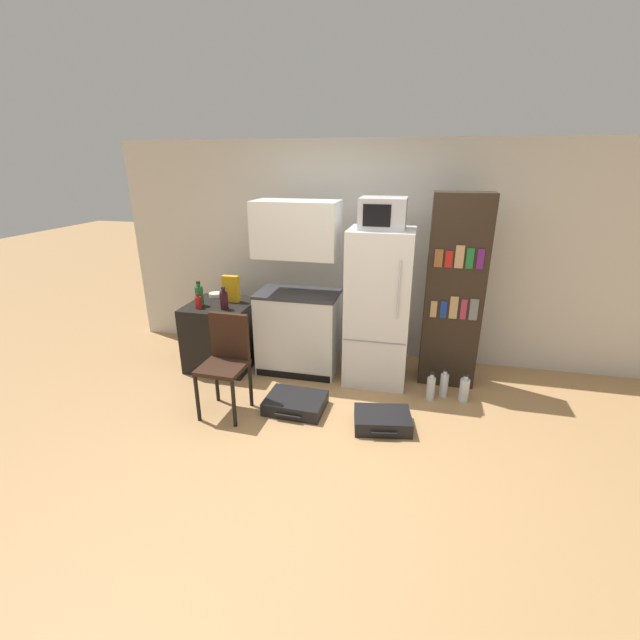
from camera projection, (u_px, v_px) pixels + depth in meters
ground_plane at (329, 447)px, 3.61m from camera, size 24.00×24.00×0.00m
wall_back at (383, 254)px, 4.95m from camera, size 6.40×0.10×2.49m
side_table at (222, 335)px, 4.94m from camera, size 0.71×0.70×0.75m
kitchen_hutch at (298, 298)px, 4.66m from camera, size 0.90×0.54×1.89m
refrigerator at (378, 308)px, 4.46m from camera, size 0.65×0.60×1.64m
microwave at (383, 213)px, 4.12m from camera, size 0.44×0.40×0.30m
bookshelf at (454, 293)px, 4.36m from camera, size 0.57×0.32×1.99m
bottle_green_tall at (199, 295)px, 4.72m from camera, size 0.09×0.09×0.27m
bottle_ketchup_red at (198, 302)px, 4.65m from camera, size 0.07×0.07×0.16m
bottle_wine_dark at (224, 300)px, 4.61m from camera, size 0.09×0.09×0.25m
bowl at (216, 295)px, 5.06m from camera, size 0.16×0.16×0.04m
cereal_box at (231, 289)px, 4.85m from camera, size 0.19×0.07×0.30m
chair at (226, 355)px, 3.98m from camera, size 0.41×0.42×0.95m
suitcase_large_flat at (296, 403)px, 4.13m from camera, size 0.57×0.47×0.13m
suitcase_small_flat at (382, 420)px, 3.85m from camera, size 0.56×0.45×0.14m
water_bottle_front at (464, 389)px, 4.25m from camera, size 0.10×0.10×0.31m
water_bottle_middle at (444, 384)px, 4.35m from camera, size 0.08×0.08×0.31m
water_bottle_back at (431, 388)px, 4.28m from camera, size 0.08×0.08×0.31m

